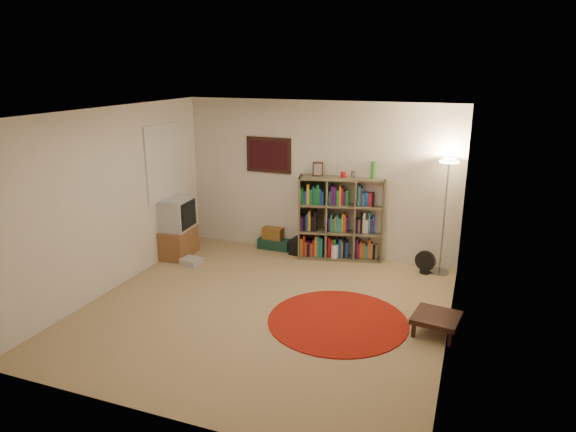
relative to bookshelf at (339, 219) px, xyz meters
The scene contains 12 objects.
room 2.23m from the bookshelf, 102.25° to the right, with size 4.54×4.54×2.54m.
bookshelf is the anchor object (origin of this frame).
floor_lamp 1.80m from the bookshelf, ahead, with size 0.41×0.41×1.76m.
floor_fan 1.48m from the bookshelf, ahead, with size 0.31×0.20×0.35m.
tv_stand 2.65m from the bookshelf, 161.16° to the right, with size 0.52×0.70×0.98m.
dvd_box 2.45m from the bookshelf, 152.12° to the right, with size 0.32×0.28×0.10m.
suitcase 1.26m from the bookshelf, behind, with size 0.55×0.36×0.18m.
wicker_basket 1.22m from the bookshelf, behind, with size 0.35×0.26×0.19m.
duffel_bag 0.79m from the bookshelf, behind, with size 0.41×0.35×0.26m.
paper_towel 0.54m from the bookshelf, 105.40° to the right, with size 0.14×0.14×0.24m.
red_rug 2.29m from the bookshelf, 75.10° to the right, with size 1.72×1.72×0.02m.
side_table 2.68m from the bookshelf, 49.56° to the right, with size 0.58×0.58×0.24m.
Camera 1 is at (2.38, -5.50, 3.02)m, focal length 32.00 mm.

